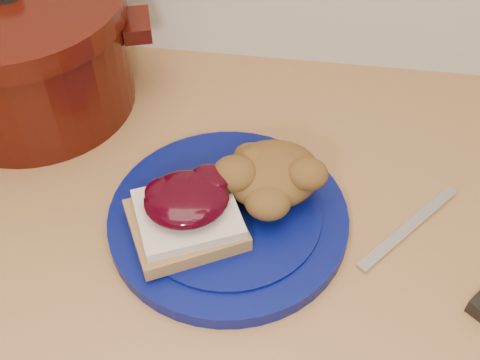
# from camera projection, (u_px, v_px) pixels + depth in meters

# --- Properties ---
(plate) EXTENTS (0.34, 0.34, 0.02)m
(plate) POSITION_uv_depth(u_px,v_px,m) (228.00, 218.00, 0.65)
(plate) COLOR #050C53
(plate) RESTS_ON wood_countertop
(sandwich) EXTENTS (0.14, 0.14, 0.05)m
(sandwich) POSITION_uv_depth(u_px,v_px,m) (186.00, 213.00, 0.61)
(sandwich) COLOR olive
(sandwich) RESTS_ON plate
(stuffing_mound) EXTENTS (0.13, 0.12, 0.05)m
(stuffing_mound) POSITION_uv_depth(u_px,v_px,m) (272.00, 174.00, 0.64)
(stuffing_mound) COLOR brown
(stuffing_mound) RESTS_ON plate
(butter_knife) EXTENTS (0.11, 0.13, 0.00)m
(butter_knife) POSITION_uv_depth(u_px,v_px,m) (409.00, 227.00, 0.65)
(butter_knife) COLOR silver
(butter_knife) RESTS_ON wood_countertop
(dutch_oven) EXTENTS (0.33, 0.33, 0.17)m
(dutch_oven) POSITION_uv_depth(u_px,v_px,m) (25.00, 52.00, 0.74)
(dutch_oven) COLOR #380B05
(dutch_oven) RESTS_ON wood_countertop
(pepper_grinder) EXTENTS (0.05, 0.05, 0.11)m
(pepper_grinder) POSITION_uv_depth(u_px,v_px,m) (36.00, 66.00, 0.76)
(pepper_grinder) COLOR black
(pepper_grinder) RESTS_ON wood_countertop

